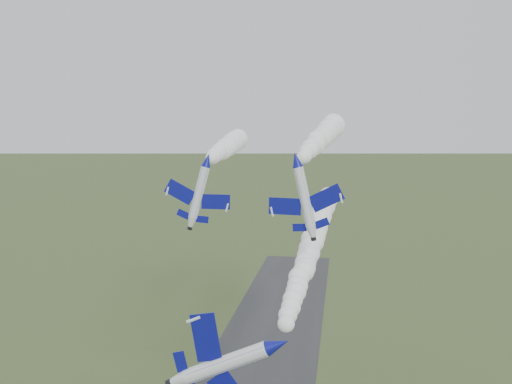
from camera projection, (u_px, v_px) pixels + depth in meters
The scene contains 6 objects.
jet_lead at pixel (278, 345), 53.74m from camera, with size 4.74×13.15×10.03m.
smoke_trail_jet_lead at pixel (314, 238), 94.05m from camera, with size 4.66×75.99×4.66m, color silver, non-canonical shape.
jet_pair_left at pixel (207, 160), 80.07m from camera, with size 9.22×11.35×3.46m.
smoke_trail_jet_pair_left at pixel (228, 146), 110.70m from camera, with size 4.70×56.56×4.70m, color silver, non-canonical shape.
jet_pair_right at pixel (296, 159), 78.28m from camera, with size 10.31×12.64×3.69m.
smoke_trail_jet_pair_right at pixel (322, 138), 111.22m from camera, with size 5.27×62.52×5.27m, color silver, non-canonical shape.
Camera 1 is at (16.71, -56.21, 51.19)m, focal length 40.00 mm.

